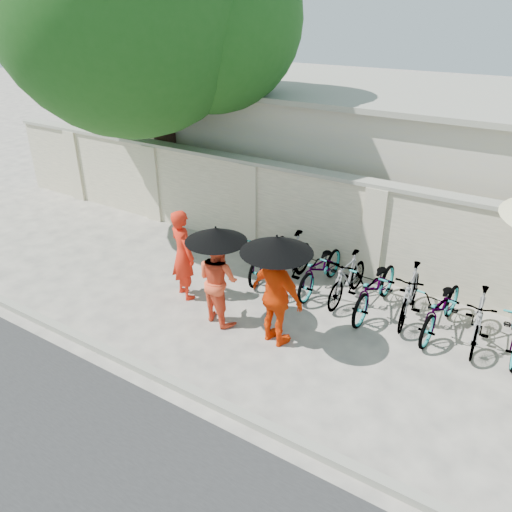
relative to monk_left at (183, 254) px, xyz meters
The scene contains 18 objects.
ground 1.31m from the monk_left, 29.64° to the right, with size 80.00×80.00×0.00m, color beige.
kerb 2.47m from the monk_left, 69.29° to the right, with size 40.00×0.16×0.12m, color gray.
compound_wall 3.29m from the monk_left, 56.36° to the left, with size 20.00×0.30×2.00m, color beige.
building_behind 7.15m from the monk_left, 66.66° to the left, with size 14.00×6.00×3.20m, color #B7B1A7.
shade_tree 5.65m from the monk_left, 138.59° to the left, with size 6.70×6.20×8.20m.
monk_left is the anchor object (origin of this frame).
monk_center 1.11m from the monk_left, 16.80° to the right, with size 0.81×0.63×1.66m, color #FF552D.
parasol_center 1.46m from the monk_left, 19.81° to the right, with size 1.07×1.07×0.93m.
monk_right 2.32m from the monk_left, ahead, with size 1.06×0.44×1.81m, color #EA3C06.
parasol_right 2.55m from the monk_left, 10.75° to the right, with size 1.16×1.16×1.00m.
bike_0 1.94m from the monk_left, 59.88° to the left, with size 0.64×1.84×0.97m, color #8C8D9E.
bike_1 2.17m from the monk_left, 43.44° to the left, with size 0.52×1.83×1.10m, color #8C8D9E.
bike_2 2.74m from the monk_left, 37.42° to the left, with size 0.64×1.85×0.97m, color #8C8D9E.
bike_3 3.20m from the monk_left, 29.50° to the left, with size 0.45×1.60×0.96m, color #8C8D9E.
bike_4 3.69m from the monk_left, 23.64° to the left, with size 0.68×1.94×1.02m, color #8C8D9E.
bike_5 4.28m from the monk_left, 21.72° to the left, with size 0.48×1.68×1.01m, color #8C8D9E.
bike_6 4.81m from the monk_left, 17.71° to the left, with size 0.64×1.84×0.96m, color #8C8D9E.
bike_7 5.38m from the monk_left, 15.45° to the left, with size 0.45×1.60×0.96m, color #8C8D9E.
Camera 1 is at (4.93, -5.98, 5.21)m, focal length 35.00 mm.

